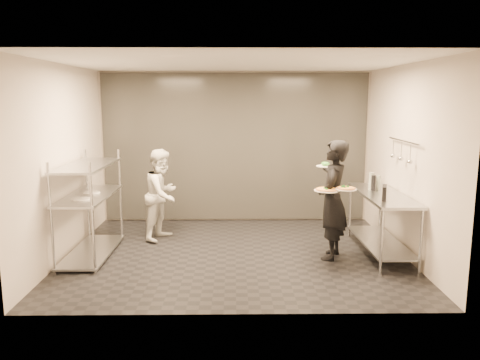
{
  "coord_description": "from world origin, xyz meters",
  "views": [
    {
      "loc": [
        -0.02,
        -6.74,
        2.31
      ],
      "look_at": [
        0.07,
        0.16,
        1.1
      ],
      "focal_mm": 35.0,
      "sensor_mm": 36.0,
      "label": 1
    }
  ],
  "objects_px": {
    "chef": "(162,194)",
    "pizza_plate_far": "(346,188)",
    "bottle_dark": "(373,183)",
    "salad_plate": "(325,165)",
    "waiter": "(333,200)",
    "bottle_green": "(371,181)",
    "pass_rack": "(89,204)",
    "pizza_plate_near": "(327,190)",
    "prep_counter": "(382,213)",
    "pos_monitor": "(384,193)",
    "bottle_clear": "(378,182)"
  },
  "relations": [
    {
      "from": "bottle_dark",
      "to": "salad_plate",
      "type": "bearing_deg",
      "value": -170.16
    },
    {
      "from": "salad_plate",
      "to": "bottle_clear",
      "type": "xyz_separation_m",
      "value": [
        0.87,
        0.2,
        -0.3
      ]
    },
    {
      "from": "bottle_clear",
      "to": "bottle_dark",
      "type": "relative_size",
      "value": 0.97
    },
    {
      "from": "pass_rack",
      "to": "bottle_clear",
      "type": "distance_m",
      "value": 4.37
    },
    {
      "from": "salad_plate",
      "to": "waiter",
      "type": "bearing_deg",
      "value": -76.12
    },
    {
      "from": "bottle_clear",
      "to": "bottle_dark",
      "type": "bearing_deg",
      "value": -145.85
    },
    {
      "from": "pass_rack",
      "to": "bottle_clear",
      "type": "relative_size",
      "value": 7.02
    },
    {
      "from": "pizza_plate_near",
      "to": "bottle_clear",
      "type": "height_order",
      "value": "bottle_clear"
    },
    {
      "from": "waiter",
      "to": "bottle_green",
      "type": "bearing_deg",
      "value": 144.75
    },
    {
      "from": "prep_counter",
      "to": "pos_monitor",
      "type": "xyz_separation_m",
      "value": [
        -0.12,
        -0.43,
        0.39
      ]
    },
    {
      "from": "pizza_plate_near",
      "to": "salad_plate",
      "type": "bearing_deg",
      "value": 82.51
    },
    {
      "from": "pizza_plate_near",
      "to": "bottle_green",
      "type": "relative_size",
      "value": 1.3
    },
    {
      "from": "pass_rack",
      "to": "prep_counter",
      "type": "bearing_deg",
      "value": 0.03
    },
    {
      "from": "pass_rack",
      "to": "pizza_plate_far",
      "type": "bearing_deg",
      "value": -6.99
    },
    {
      "from": "pizza_plate_near",
      "to": "pizza_plate_far",
      "type": "relative_size",
      "value": 1.22
    },
    {
      "from": "prep_counter",
      "to": "waiter",
      "type": "bearing_deg",
      "value": -166.68
    },
    {
      "from": "waiter",
      "to": "pizza_plate_far",
      "type": "height_order",
      "value": "waiter"
    },
    {
      "from": "bottle_green",
      "to": "bottle_dark",
      "type": "relative_size",
      "value": 1.15
    },
    {
      "from": "pizza_plate_far",
      "to": "salad_plate",
      "type": "distance_m",
      "value": 0.63
    },
    {
      "from": "bottle_dark",
      "to": "pizza_plate_far",
      "type": "bearing_deg",
      "value": -130.69
    },
    {
      "from": "pos_monitor",
      "to": "bottle_green",
      "type": "relative_size",
      "value": 1.03
    },
    {
      "from": "pizza_plate_near",
      "to": "bottle_dark",
      "type": "bearing_deg",
      "value": 36.33
    },
    {
      "from": "prep_counter",
      "to": "pizza_plate_near",
      "type": "bearing_deg",
      "value": -156.96
    },
    {
      "from": "chef",
      "to": "bottle_green",
      "type": "distance_m",
      "value": 3.34
    },
    {
      "from": "pizza_plate_near",
      "to": "bottle_dark",
      "type": "relative_size",
      "value": 1.49
    },
    {
      "from": "prep_counter",
      "to": "chef",
      "type": "bearing_deg",
      "value": 166.54
    },
    {
      "from": "waiter",
      "to": "bottle_green",
      "type": "distance_m",
      "value": 0.85
    },
    {
      "from": "pass_rack",
      "to": "salad_plate",
      "type": "distance_m",
      "value": 3.53
    },
    {
      "from": "chef",
      "to": "pizza_plate_far",
      "type": "bearing_deg",
      "value": -92.78
    },
    {
      "from": "bottle_clear",
      "to": "pass_rack",
      "type": "bearing_deg",
      "value": -176.13
    },
    {
      "from": "pos_monitor",
      "to": "bottle_clear",
      "type": "bearing_deg",
      "value": 97.71
    },
    {
      "from": "bottle_green",
      "to": "pass_rack",
      "type": "bearing_deg",
      "value": -176.15
    },
    {
      "from": "pass_rack",
      "to": "pizza_plate_far",
      "type": "xyz_separation_m",
      "value": [
        3.67,
        -0.45,
        0.32
      ]
    },
    {
      "from": "prep_counter",
      "to": "bottle_dark",
      "type": "bearing_deg",
      "value": 109.01
    },
    {
      "from": "pizza_plate_near",
      "to": "pizza_plate_far",
      "type": "height_order",
      "value": "pizza_plate_far"
    },
    {
      "from": "waiter",
      "to": "chef",
      "type": "relative_size",
      "value": 1.15
    },
    {
      "from": "pos_monitor",
      "to": "waiter",
      "type": "bearing_deg",
      "value": 178.12
    },
    {
      "from": "prep_counter",
      "to": "bottle_dark",
      "type": "height_order",
      "value": "bottle_dark"
    },
    {
      "from": "waiter",
      "to": "bottle_green",
      "type": "relative_size",
      "value": 6.38
    },
    {
      "from": "prep_counter",
      "to": "bottle_clear",
      "type": "relative_size",
      "value": 7.9
    },
    {
      "from": "prep_counter",
      "to": "pos_monitor",
      "type": "distance_m",
      "value": 0.6
    },
    {
      "from": "waiter",
      "to": "chef",
      "type": "height_order",
      "value": "waiter"
    },
    {
      "from": "pizza_plate_far",
      "to": "bottle_clear",
      "type": "height_order",
      "value": "bottle_clear"
    },
    {
      "from": "bottle_clear",
      "to": "bottle_green",
      "type": "bearing_deg",
      "value": -175.45
    },
    {
      "from": "bottle_green",
      "to": "bottle_clear",
      "type": "bearing_deg",
      "value": 4.55
    },
    {
      "from": "waiter",
      "to": "pizza_plate_far",
      "type": "bearing_deg",
      "value": 44.43
    },
    {
      "from": "pizza_plate_near",
      "to": "bottle_green",
      "type": "bearing_deg",
      "value": 39.4
    },
    {
      "from": "pizza_plate_far",
      "to": "bottle_clear",
      "type": "distance_m",
      "value": 1.01
    },
    {
      "from": "prep_counter",
      "to": "salad_plate",
      "type": "height_order",
      "value": "salad_plate"
    },
    {
      "from": "chef",
      "to": "bottle_clear",
      "type": "distance_m",
      "value": 3.45
    }
  ]
}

